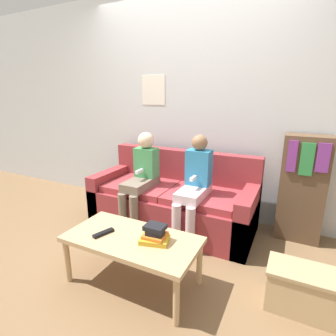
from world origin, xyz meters
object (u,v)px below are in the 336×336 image
object	(u,v)px
couch	(173,201)
bookshelf	(302,188)
storage_box	(302,290)
person_right	(194,184)
tv_remote	(104,233)
person_left	(141,175)
coffee_table	(132,242)

from	to	relation	value
couch	bookshelf	size ratio (longest dim) A/B	1.67
storage_box	person_right	bearing A→B (deg)	151.07
tv_remote	storage_box	world-z (taller)	tv_remote
couch	tv_remote	size ratio (longest dim) A/B	10.22
person_right	storage_box	bearing A→B (deg)	-28.93
person_right	tv_remote	world-z (taller)	person_right
couch	person_right	size ratio (longest dim) A/B	1.69
person_right	storage_box	xyz separation A→B (m)	(1.00, -0.55, -0.43)
person_left	bookshelf	world-z (taller)	bookshelf
couch	person_left	world-z (taller)	person_left
bookshelf	tv_remote	bearing A→B (deg)	-134.28
coffee_table	tv_remote	xyz separation A→B (m)	(-0.22, -0.06, 0.05)
person_left	tv_remote	size ratio (longest dim) A/B	5.98
tv_remote	bookshelf	xyz separation A→B (m)	(1.34, 1.38, 0.13)
couch	bookshelf	distance (m)	1.32
coffee_table	person_left	world-z (taller)	person_left
couch	coffee_table	bearing A→B (deg)	-82.39
coffee_table	person_right	bearing A→B (deg)	78.22
storage_box	person_left	bearing A→B (deg)	161.04
coffee_table	storage_box	world-z (taller)	coffee_table
person_left	person_right	size ratio (longest dim) A/B	0.99
coffee_table	tv_remote	bearing A→B (deg)	-164.52
couch	person_left	bearing A→B (deg)	-148.54
person_right	tv_remote	bearing A→B (deg)	-113.67
couch	person_left	xyz separation A→B (m)	(-0.30, -0.18, 0.31)
person_right	bookshelf	world-z (taller)	bookshelf
coffee_table	storage_box	distance (m)	1.22
person_left	tv_remote	distance (m)	0.94
coffee_table	tv_remote	distance (m)	0.23
person_left	coffee_table	bearing A→B (deg)	-62.42
bookshelf	storage_box	xyz separation A→B (m)	(0.05, -1.03, -0.38)
couch	person_right	xyz separation A→B (m)	(0.31, -0.19, 0.31)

